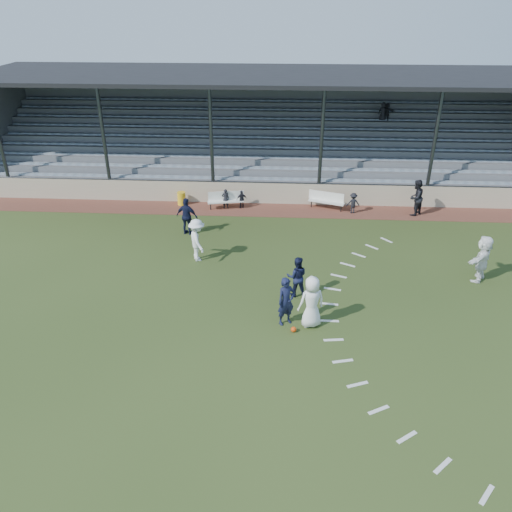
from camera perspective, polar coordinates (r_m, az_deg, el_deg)
The scene contains 19 objects.
ground at distance 18.61m, azimuth -0.47°, elevation -7.13°, with size 90.00×90.00×0.00m, color #2D3E19.
cinder_track at distance 27.87m, azimuth 0.99°, elevation 5.29°, with size 34.00×2.00×0.02m, color brown.
retaining_wall at distance 28.63m, azimuth 1.10°, elevation 7.19°, with size 34.00×0.18×1.20m, color #BAAA8F.
bench_left at distance 27.94m, azimuth -3.45°, elevation 6.58°, with size 2.04×0.86×0.95m.
bench_right at distance 28.10m, azimuth 8.04°, elevation 6.47°, with size 2.02×1.11×0.95m.
trash_bin at distance 28.76m, azimuth -8.51°, elevation 6.53°, with size 0.46×0.46×0.74m, color yellow.
football at distance 17.93m, azimuth 4.32°, elevation -8.37°, with size 0.20×0.20×0.20m, color #E1430D.
player_white_lead at distance 17.83m, azimuth 6.37°, elevation -5.23°, with size 0.97×0.63×1.98m, color white.
player_navy_lead at distance 17.89m, azimuth 3.46°, elevation -5.19°, with size 0.68×0.45×1.86m, color #131735.
player_navy_mid at distance 19.60m, azimuth 4.69°, elevation -2.37°, with size 0.82×0.64×1.68m, color #131735.
player_white_wing at distance 22.27m, azimuth -6.74°, elevation 1.81°, with size 1.27×0.73×1.96m, color white.
player_navy_wing at distance 24.87m, azimuth -7.89°, elevation 4.50°, with size 1.10×0.46×1.89m, color #131735.
player_white_back at distance 22.53m, azimuth 24.44°, elevation -0.26°, with size 1.87×0.60×2.01m, color white.
official at distance 28.19m, azimuth 17.79°, elevation 6.38°, with size 0.95×0.74×1.96m, color black.
sub_left_near at distance 27.91m, azimuth -3.50°, elevation 6.55°, with size 0.41×0.27×1.13m, color black.
sub_left_far at distance 27.92m, azimuth -1.63°, elevation 6.49°, with size 0.60×0.25×1.03m, color black.
sub_right at distance 27.74m, azimuth 11.03°, elevation 5.97°, with size 0.74×0.43×1.15m, color black.
grandstand at distance 32.63m, azimuth 1.50°, elevation 12.72°, with size 34.60×9.00×6.61m.
penalty_arc at distance 18.83m, azimuth 12.26°, elevation -7.39°, with size 3.89×14.63×0.01m.
Camera 1 is at (1.07, -15.24, 10.63)m, focal length 35.00 mm.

